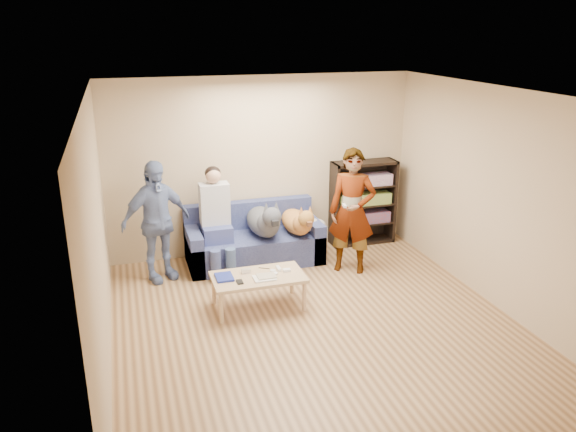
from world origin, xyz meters
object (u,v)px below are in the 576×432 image
object	(u,v)px
person_standing_right	(352,211)
coffee_table	(258,279)
person_standing_left	(156,222)
bookshelf	(363,201)
person_seated	(216,216)
sofa	(253,242)
dog_gray	(265,221)
dog_tan	(298,222)
camera_silver	(246,271)
notebook_blue	(224,277)

from	to	relation	value
person_standing_right	coffee_table	xyz separation A→B (m)	(-1.49, -0.71, -0.49)
person_standing_left	bookshelf	world-z (taller)	person_standing_left
person_seated	sofa	bearing A→B (deg)	13.13
person_standing_right	bookshelf	bearing A→B (deg)	88.61
dog_gray	coffee_table	size ratio (longest dim) A/B	1.14
dog_tan	bookshelf	xyz separation A→B (m)	(1.20, 0.46, 0.07)
person_standing_left	camera_silver	size ratio (longest dim) A/B	14.85
person_seated	bookshelf	distance (m)	2.37
notebook_blue	coffee_table	size ratio (longest dim) A/B	0.24
sofa	bookshelf	bearing A→B (deg)	7.40
person_seated	bookshelf	size ratio (longest dim) A/B	1.13
notebook_blue	coffee_table	xyz separation A→B (m)	(0.40, -0.05, -0.06)
dog_gray	notebook_blue	bearing A→B (deg)	-123.92
dog_gray	dog_tan	xyz separation A→B (m)	(0.47, -0.06, -0.03)
camera_silver	dog_gray	distance (m)	1.27
notebook_blue	camera_silver	size ratio (longest dim) A/B	2.36
camera_silver	bookshelf	distance (m)	2.69
person_standing_left	person_standing_right	bearing A→B (deg)	-33.23
bookshelf	dog_gray	bearing A→B (deg)	-166.67
sofa	dog_tan	size ratio (longest dim) A/B	1.66
camera_silver	person_seated	world-z (taller)	person_seated
sofa	dog_tan	xyz separation A→B (m)	(0.60, -0.22, 0.33)
person_standing_right	notebook_blue	world-z (taller)	person_standing_right
notebook_blue	dog_tan	world-z (taller)	dog_tan
person_seated	coffee_table	xyz separation A→B (m)	(0.26, -1.29, -0.40)
notebook_blue	dog_gray	world-z (taller)	dog_gray
dog_gray	dog_tan	bearing A→B (deg)	-7.55
camera_silver	sofa	distance (m)	1.36
person_standing_left	bookshelf	bearing A→B (deg)	-14.36
person_seated	dog_tan	xyz separation A→B (m)	(1.14, -0.10, -0.16)
bookshelf	person_standing_left	bearing A→B (deg)	-171.52
camera_silver	dog_tan	distance (m)	1.47
notebook_blue	dog_gray	size ratio (longest dim) A/B	0.21
person_standing_right	dog_tan	bearing A→B (deg)	172.34
person_standing_right	notebook_blue	bearing A→B (deg)	-130.42
coffee_table	bookshelf	distance (m)	2.67
person_standing_left	camera_silver	bearing A→B (deg)	-70.77
person_standing_left	person_seated	world-z (taller)	person_standing_left
person_standing_right	camera_silver	bearing A→B (deg)	-129.56
person_standing_right	person_standing_left	bearing A→B (deg)	-159.93
person_standing_right	bookshelf	xyz separation A→B (m)	(0.58, 0.94, -0.18)
dog_gray	dog_tan	size ratio (longest dim) A/B	1.10
person_standing_left	notebook_blue	xyz separation A→B (m)	(0.67, -1.13, -0.38)
dog_tan	sofa	bearing A→B (deg)	159.50
person_standing_right	person_seated	bearing A→B (deg)	-167.82
notebook_blue	bookshelf	size ratio (longest dim) A/B	0.20
coffee_table	camera_silver	bearing A→B (deg)	135.00
camera_silver	coffee_table	xyz separation A→B (m)	(0.12, -0.12, -0.07)
person_standing_left	person_seated	size ratio (longest dim) A/B	1.11
coffee_table	person_seated	bearing A→B (deg)	101.59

